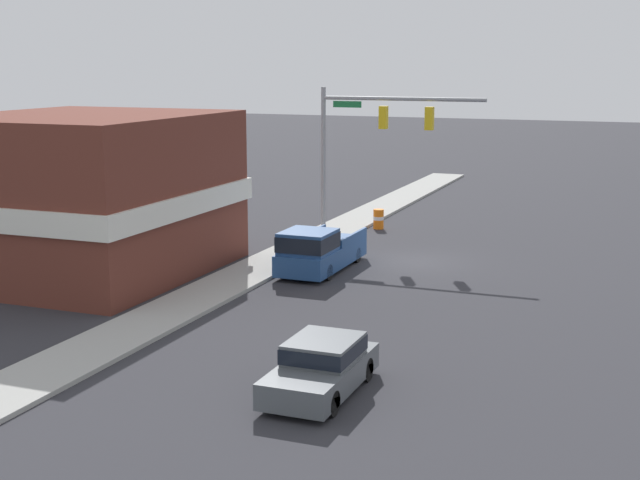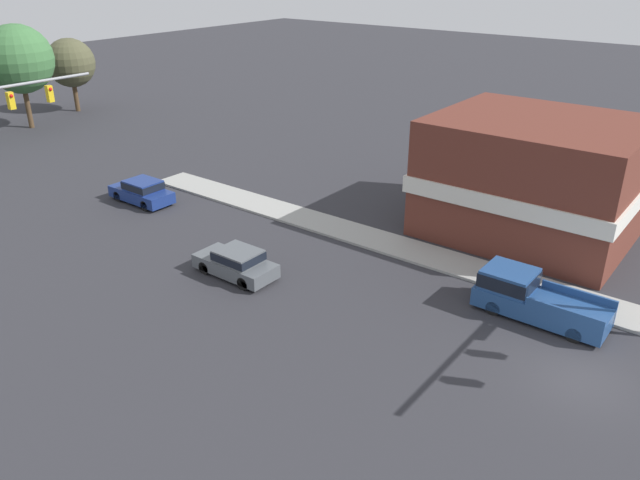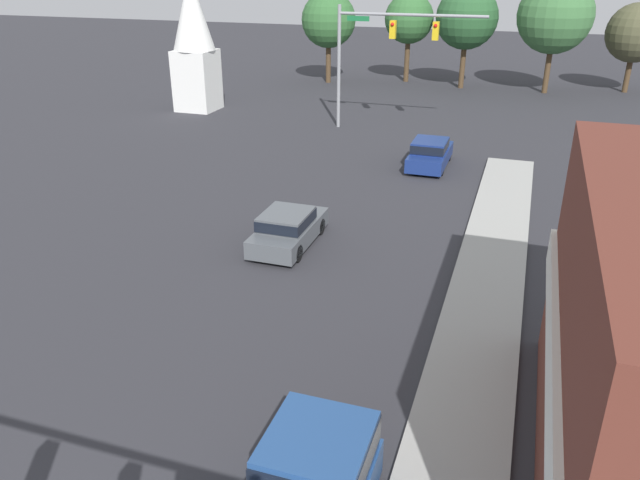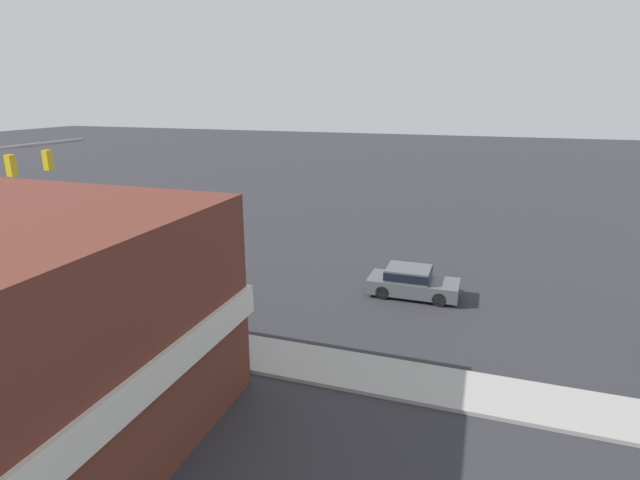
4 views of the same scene
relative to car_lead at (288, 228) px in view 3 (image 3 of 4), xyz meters
name	(u,v)px [view 3 (image 3 of 4)]	position (x,y,z in m)	size (l,w,h in m)	color
far_signal_assembly	(383,40)	(-0.88, 18.56, 4.84)	(9.08, 0.49, 7.60)	gray
car_lead	(288,228)	(0.00, 0.00, 0.00)	(1.85, 4.26, 1.43)	black
car_oncoming	(430,153)	(3.50, 11.74, 0.03)	(1.86, 4.38, 1.50)	black
church_steeple	(194,40)	(-14.88, 20.23, 4.19)	(2.96, 2.96, 9.43)	white
backdrop_tree_left_far	(329,20)	(-9.28, 33.85, 4.57)	(4.70, 4.70, 7.68)	#4C3823
backdrop_tree_left_mid	(409,19)	(-2.76, 36.58, 4.63)	(4.26, 4.26, 7.53)	#4C3823
backdrop_tree_center	(467,18)	(2.34, 34.96, 4.97)	(5.11, 5.11, 8.29)	#4C3823
backdrop_tree_right_mid	(555,16)	(9.20, 34.97, 5.31)	(5.91, 5.91, 9.02)	#4C3823
backdrop_tree_right_far	(636,33)	(15.54, 37.42, 3.96)	(4.66, 4.66, 7.05)	#4C3823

